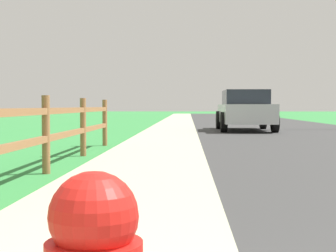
{
  "coord_description": "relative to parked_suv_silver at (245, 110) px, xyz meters",
  "views": [
    {
      "loc": [
        -0.33,
        -0.31,
        0.94
      ],
      "look_at": [
        -0.75,
        10.49,
        0.5
      ],
      "focal_mm": 53.47,
      "sensor_mm": 36.0,
      "label": 1
    }
  ],
  "objects": [
    {
      "name": "road_asphalt",
      "position": [
        1.65,
        8.19,
        -0.79
      ],
      "size": [
        7.0,
        66.0,
        0.01
      ],
      "primitive_type": "cube",
      "color": "#373737",
      "rests_on": "ground"
    },
    {
      "name": "rail_fence",
      "position": [
        -4.12,
        -13.59,
        -0.16
      ],
      "size": [
        0.11,
        12.26,
        1.08
      ],
      "color": "brown",
      "rests_on": "ground"
    },
    {
      "name": "grass_verge",
      "position": [
        -6.35,
        8.19,
        -0.79
      ],
      "size": [
        5.0,
        66.0,
        0.0
      ],
      "primitive_type": "cube",
      "color": "#32833E",
      "rests_on": "ground"
    },
    {
      "name": "curb_concrete",
      "position": [
        -4.85,
        8.19,
        -0.79
      ],
      "size": [
        6.0,
        66.0,
        0.01
      ],
      "primitive_type": "cube",
      "color": "#B6B693",
      "rests_on": "ground"
    },
    {
      "name": "ground_plane",
      "position": [
        -1.85,
        6.19,
        -0.79
      ],
      "size": [
        120.0,
        120.0,
        0.0
      ],
      "primitive_type": "plane",
      "color": "#32833E"
    },
    {
      "name": "parked_suv_silver",
      "position": [
        0.0,
        0.0,
        0.0
      ],
      "size": [
        2.02,
        4.48,
        1.53
      ],
      "color": "#B7BABF",
      "rests_on": "ground"
    }
  ]
}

